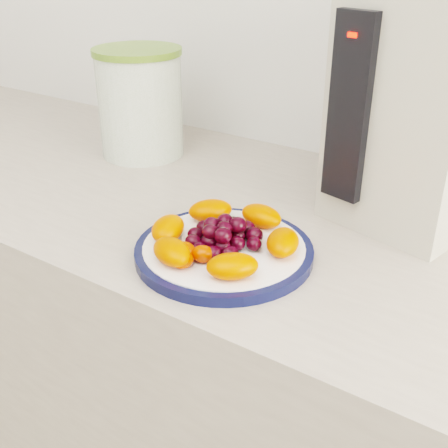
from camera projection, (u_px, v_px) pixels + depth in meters
The scene contains 10 objects.
counter at pixel (266, 421), 1.10m from camera, with size 3.50×0.60×0.90m, color #AB9D8E.
cabinet_face at pixel (265, 432), 1.11m from camera, with size 3.48×0.58×0.84m, color olive.
plate_rim at pixel (224, 251), 0.77m from camera, with size 0.25×0.25×0.01m, color #0A1035.
plate_face at pixel (224, 251), 0.77m from camera, with size 0.22×0.22×0.02m, color white.
canister at pixel (141, 106), 1.10m from camera, with size 0.16×0.16×0.20m, color #375E1F.
canister_lid at pixel (137, 51), 1.05m from camera, with size 0.17×0.17×0.01m, color olive.
appliance_body at pixel (437, 102), 0.83m from camera, with size 0.20×0.28×0.35m, color #B9B4A2.
appliance_panel at pixel (350, 110), 0.78m from camera, with size 0.06×0.02×0.26m, color black.
appliance_led at pixel (353, 35), 0.72m from camera, with size 0.01×0.01×0.01m, color #FF0C05.
fruit_plate at pixel (220, 236), 0.76m from camera, with size 0.21×0.21×0.04m.
Camera 1 is at (0.38, 0.49, 1.30)m, focal length 45.00 mm.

